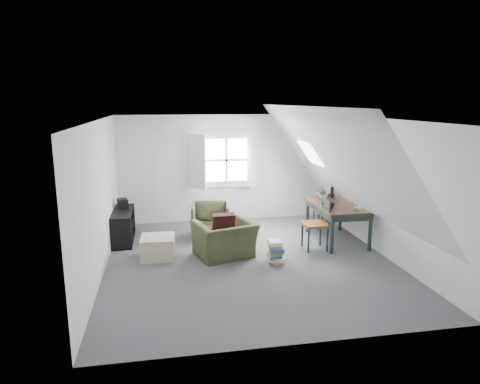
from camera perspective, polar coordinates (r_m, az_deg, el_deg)
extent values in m
plane|color=#4B4C50|center=(7.78, 1.23, -9.11)|extent=(5.50, 5.50, 0.00)
plane|color=white|center=(7.26, 1.32, 9.62)|extent=(5.50, 5.50, 0.00)
plane|color=silver|center=(10.08, -1.87, 3.18)|extent=(5.00, 0.00, 5.00)
plane|color=silver|center=(4.85, 7.86, -6.84)|extent=(5.00, 0.00, 5.00)
plane|color=silver|center=(7.34, -18.21, -0.81)|extent=(0.00, 5.50, 5.50)
plane|color=silver|center=(8.28, 18.48, 0.59)|extent=(0.00, 5.50, 5.50)
plane|color=white|center=(7.18, -10.94, 3.56)|extent=(3.19, 5.50, 4.48)
plane|color=white|center=(7.78, 12.57, 4.14)|extent=(3.19, 5.50, 4.48)
cube|color=white|center=(10.03, -1.86, 4.29)|extent=(1.30, 0.04, 1.30)
cube|color=white|center=(9.80, -5.67, 4.05)|extent=(0.35, 0.35, 1.25)
cube|color=white|center=(10.00, 2.14, 4.26)|extent=(0.35, 0.35, 1.25)
cube|color=white|center=(10.02, -1.86, 4.28)|extent=(1.00, 0.02, 1.00)
cube|color=white|center=(10.00, -1.84, 4.27)|extent=(1.08, 0.04, 0.05)
cube|color=white|center=(10.00, -1.84, 4.27)|extent=(0.05, 0.04, 1.08)
cube|color=white|center=(8.99, 9.36, 5.12)|extent=(0.35, 0.75, 0.47)
imported|color=#3A4124|center=(7.98, -2.05, -8.56)|extent=(1.22, 1.13, 0.66)
imported|color=#3A4124|center=(9.12, -3.91, -5.89)|extent=(0.87, 0.89, 0.72)
cube|color=#3B1016|center=(7.93, -2.24, -4.24)|extent=(0.43, 0.26, 0.43)
cube|color=#C5B494|center=(7.98, -10.90, -7.25)|extent=(0.62, 0.62, 0.40)
cube|color=#341C0D|center=(8.83, 12.87, -1.70)|extent=(0.93, 1.55, 0.04)
cube|color=#1C2F2D|center=(8.85, 12.85, -2.22)|extent=(0.83, 1.44, 0.12)
cylinder|color=#1C2F2D|center=(8.18, 12.17, -5.60)|extent=(0.07, 0.07, 0.73)
cylinder|color=#1C2F2D|center=(8.49, 16.95, -5.19)|extent=(0.07, 0.07, 0.73)
cylinder|color=#1C2F2D|center=(9.41, 8.98, -3.12)|extent=(0.07, 0.07, 0.73)
cylinder|color=#1C2F2D|center=(9.69, 13.25, -2.86)|extent=(0.07, 0.07, 0.73)
sphere|color=silver|center=(9.15, 10.95, -0.28)|extent=(0.21, 0.21, 0.21)
cylinder|color=silver|center=(9.12, 10.98, 0.53)|extent=(0.07, 0.07, 0.11)
cylinder|color=black|center=(9.33, 12.16, -0.06)|extent=(0.08, 0.08, 0.24)
cylinder|color=#3F2D1E|center=(9.28, 12.23, 1.51)|extent=(0.03, 0.05, 0.42)
cylinder|color=#3F2D1E|center=(9.30, 12.29, 1.52)|extent=(0.04, 0.06, 0.42)
cylinder|color=#3F2D1E|center=(9.27, 12.20, 1.49)|extent=(0.05, 0.07, 0.42)
imported|color=black|center=(8.46, 12.11, -2.12)|extent=(0.12, 0.12, 0.10)
cube|color=white|center=(8.51, 15.31, -2.08)|extent=(0.14, 0.12, 0.04)
cube|color=brown|center=(9.70, 11.05, -2.38)|extent=(0.40, 0.40, 0.05)
cylinder|color=#1C2F2D|center=(9.96, 11.53, -3.35)|extent=(0.03, 0.03, 0.41)
cylinder|color=#1C2F2D|center=(9.67, 12.23, -3.84)|extent=(0.03, 0.03, 0.41)
cylinder|color=#1C2F2D|center=(9.84, 9.79, -3.46)|extent=(0.03, 0.03, 0.41)
cylinder|color=#1C2F2D|center=(9.55, 10.45, -3.96)|extent=(0.03, 0.03, 0.41)
cylinder|color=#1C2F2D|center=(9.55, 12.39, -1.39)|extent=(0.03, 0.03, 0.43)
cylinder|color=#1C2F2D|center=(9.43, 10.59, -1.48)|extent=(0.03, 0.03, 0.43)
cube|color=#1C2F2D|center=(9.45, 11.54, -0.43)|extent=(0.32, 0.03, 0.08)
cube|color=#1C2F2D|center=(9.47, 11.51, -1.15)|extent=(0.32, 0.03, 0.06)
cube|color=brown|center=(8.32, 9.98, -4.28)|extent=(0.46, 0.46, 0.05)
cylinder|color=#1C2F2D|center=(8.50, 8.29, -5.68)|extent=(0.04, 0.04, 0.47)
cylinder|color=#1C2F2D|center=(8.62, 10.66, -5.51)|extent=(0.04, 0.04, 0.47)
cylinder|color=#1C2F2D|center=(8.16, 9.13, -6.46)|extent=(0.04, 0.04, 0.47)
cylinder|color=#1C2F2D|center=(8.29, 11.58, -6.26)|extent=(0.04, 0.04, 0.47)
cylinder|color=#1C2F2D|center=(8.49, 10.93, -2.28)|extent=(0.04, 0.04, 0.49)
cylinder|color=#1C2F2D|center=(8.16, 11.87, -2.91)|extent=(0.04, 0.04, 0.49)
cube|color=#1C2F2D|center=(8.28, 11.45, -1.27)|extent=(0.03, 0.37, 0.09)
cube|color=#1C2F2D|center=(8.31, 11.41, -2.22)|extent=(0.03, 0.37, 0.07)
cube|color=black|center=(9.14, -15.26, -6.17)|extent=(0.41, 1.23, 0.03)
cube|color=black|center=(9.05, -15.36, -4.41)|extent=(0.41, 1.23, 0.03)
cube|color=black|center=(8.97, -15.47, -2.52)|extent=(0.41, 1.23, 0.03)
cube|color=black|center=(8.48, -15.70, -5.55)|extent=(0.41, 0.03, 0.62)
cube|color=black|center=(9.63, -15.07, -3.40)|extent=(0.41, 0.03, 0.62)
cube|color=#264C99|center=(8.76, -15.49, -6.20)|extent=(0.19, 0.21, 0.23)
cube|color=red|center=(9.20, -15.25, -5.30)|extent=(0.19, 0.25, 0.23)
cube|color=white|center=(8.82, -15.52, -4.01)|extent=(0.19, 0.23, 0.21)
cube|color=black|center=(9.19, -15.38, -1.51)|extent=(0.25, 0.30, 0.20)
cube|color=#B29933|center=(7.72, 4.87, -9.19)|extent=(0.21, 0.28, 0.03)
cube|color=white|center=(7.71, 4.63, -8.93)|extent=(0.27, 0.30, 0.03)
cube|color=white|center=(7.69, 4.95, -8.72)|extent=(0.23, 0.30, 0.04)
cube|color=#337F4C|center=(7.67, 4.57, -8.52)|extent=(0.23, 0.28, 0.03)
cube|color=#264C99|center=(7.65, 4.78, -8.37)|extent=(0.25, 0.32, 0.02)
cube|color=#B29933|center=(7.66, 4.73, -8.14)|extent=(0.21, 0.28, 0.03)
cube|color=#B29933|center=(7.67, 4.75, -7.88)|extent=(0.25, 0.31, 0.04)
cube|color=#264C99|center=(7.63, 5.01, -7.71)|extent=(0.25, 0.32, 0.04)
cube|color=#264C99|center=(7.61, 4.86, -7.47)|extent=(0.25, 0.31, 0.03)
cube|color=#B29933|center=(7.64, 4.72, -7.10)|extent=(0.23, 0.29, 0.04)
cube|color=white|center=(7.62, 4.65, -6.85)|extent=(0.23, 0.26, 0.04)
cube|color=white|center=(7.61, 4.69, -6.57)|extent=(0.23, 0.28, 0.03)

